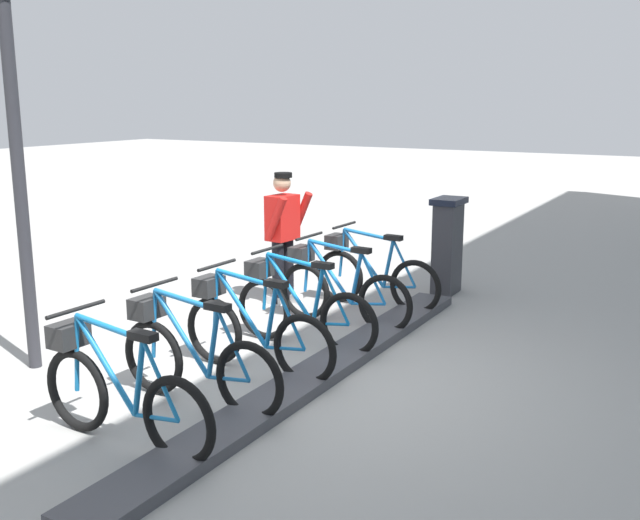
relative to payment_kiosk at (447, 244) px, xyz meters
name	(u,v)px	position (x,y,z in m)	size (l,w,h in m)	color
ground_plane	(319,377)	(-0.05, 3.50, -0.67)	(60.00, 60.00, 0.00)	#A19F9B
dock_rail_base	(319,372)	(-0.05, 3.50, -0.62)	(0.44, 5.96, 0.10)	#47474C
payment_kiosk	(447,244)	(0.00, 0.00, 0.00)	(0.36, 0.52, 1.28)	#38383D
bike_docked_0	(371,273)	(0.57, 1.11, -0.24)	(1.72, 0.54, 1.02)	black
bike_docked_1	(338,289)	(0.57, 1.97, -0.24)	(1.72, 0.54, 1.02)	black
bike_docked_2	(299,307)	(0.57, 2.83, -0.24)	(1.72, 0.54, 1.02)	black
bike_docked_3	(251,329)	(0.57, 3.69, -0.24)	(1.72, 0.54, 1.02)	black
bike_docked_4	(192,356)	(0.57, 4.56, -0.24)	(1.72, 0.54, 1.02)	black
bike_docked_5	(117,391)	(0.57, 5.42, -0.24)	(1.72, 0.54, 1.02)	black
worker_near_rack	(283,233)	(1.61, 1.50, 0.24)	(0.50, 0.65, 1.66)	white
lamp_post	(13,108)	(2.49, 4.62, 1.80)	(0.32, 0.32, 3.74)	#2D2D33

